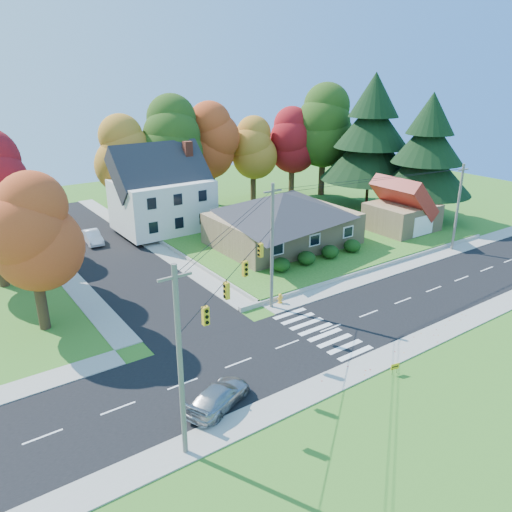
{
  "coord_description": "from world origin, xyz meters",
  "views": [
    {
      "loc": [
        -22.89,
        -23.23,
        17.7
      ],
      "look_at": [
        -1.03,
        8.0,
        3.4
      ],
      "focal_mm": 35.0,
      "sensor_mm": 36.0,
      "label": 1
    }
  ],
  "objects_px": {
    "ranch_house": "(283,218)",
    "white_car": "(93,237)",
    "silver_sedan": "(219,396)",
    "fire_hydrant": "(280,299)"
  },
  "relations": [
    {
      "from": "ranch_house",
      "to": "white_car",
      "type": "xyz_separation_m",
      "value": [
        -16.06,
        12.77,
        -2.54
      ]
    },
    {
      "from": "ranch_house",
      "to": "silver_sedan",
      "type": "bearing_deg",
      "value": -135.32
    },
    {
      "from": "ranch_house",
      "to": "fire_hydrant",
      "type": "height_order",
      "value": "ranch_house"
    },
    {
      "from": "ranch_house",
      "to": "fire_hydrant",
      "type": "distance_m",
      "value": 13.92
    },
    {
      "from": "fire_hydrant",
      "to": "white_car",
      "type": "bearing_deg",
      "value": 107.88
    },
    {
      "from": "silver_sedan",
      "to": "fire_hydrant",
      "type": "xyz_separation_m",
      "value": [
        10.76,
        8.41,
        -0.25
      ]
    },
    {
      "from": "silver_sedan",
      "to": "white_car",
      "type": "bearing_deg",
      "value": -29.54
    },
    {
      "from": "silver_sedan",
      "to": "fire_hydrant",
      "type": "relative_size",
      "value": 5.06
    },
    {
      "from": "white_car",
      "to": "fire_hydrant",
      "type": "distance_m",
      "value": 24.61
    },
    {
      "from": "white_car",
      "to": "fire_hydrant",
      "type": "height_order",
      "value": "white_car"
    }
  ]
}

